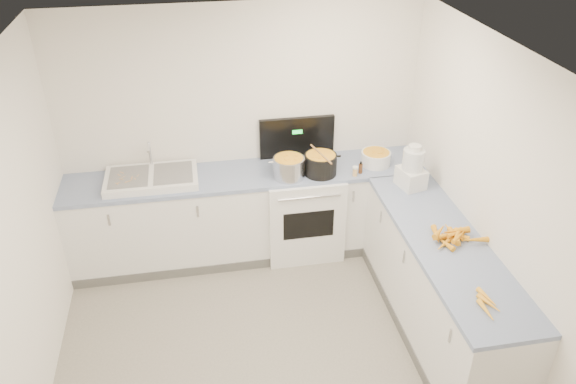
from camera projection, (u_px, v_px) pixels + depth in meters
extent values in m
cube|color=white|center=(248.00, 215.00, 5.70)|extent=(3.50, 0.60, 0.90)
cube|color=#8495BB|center=(247.00, 175.00, 5.45)|extent=(3.50, 0.62, 0.04)
cube|color=white|center=(439.00, 288.00, 4.74)|extent=(0.60, 2.20, 0.90)
cube|color=#8495BB|center=(447.00, 243.00, 4.50)|extent=(0.62, 2.20, 0.04)
cube|color=white|center=(302.00, 211.00, 5.76)|extent=(0.76, 0.65, 0.90)
cube|color=black|center=(297.00, 137.00, 5.65)|extent=(0.76, 0.05, 0.42)
cube|color=white|center=(152.00, 178.00, 5.29)|extent=(0.86, 0.52, 0.07)
cube|color=slate|center=(129.00, 177.00, 5.24)|extent=(0.36, 0.42, 0.01)
cube|color=slate|center=(173.00, 173.00, 5.30)|extent=(0.36, 0.42, 0.01)
cylinder|color=silver|center=(150.00, 153.00, 5.39)|extent=(0.03, 0.03, 0.24)
cylinder|color=silver|center=(289.00, 168.00, 5.34)|extent=(0.37, 0.37, 0.22)
cylinder|color=black|center=(320.00, 165.00, 5.39)|extent=(0.40, 0.40, 0.22)
cylinder|color=#AD7A47|center=(321.00, 154.00, 5.33)|extent=(0.12, 0.42, 0.02)
cylinder|color=white|center=(376.00, 158.00, 5.57)|extent=(0.33, 0.33, 0.14)
cylinder|color=#593319|center=(360.00, 169.00, 5.42)|extent=(0.04, 0.04, 0.10)
cylinder|color=#E5B266|center=(355.00, 172.00, 5.38)|extent=(0.05, 0.05, 0.08)
cube|color=white|center=(411.00, 178.00, 5.18)|extent=(0.26, 0.29, 0.18)
cylinder|color=silver|center=(413.00, 160.00, 5.08)|extent=(0.19, 0.19, 0.19)
cylinder|color=white|center=(415.00, 148.00, 5.02)|extent=(0.11, 0.11, 0.05)
cone|color=orange|center=(436.00, 234.00, 4.53)|extent=(0.09, 0.22, 0.05)
cone|color=orange|center=(459.00, 236.00, 4.51)|extent=(0.06, 0.16, 0.05)
cone|color=orange|center=(461.00, 236.00, 4.51)|extent=(0.15, 0.18, 0.05)
cone|color=orange|center=(456.00, 235.00, 4.53)|extent=(0.18, 0.17, 0.04)
cone|color=orange|center=(445.00, 244.00, 4.42)|extent=(0.19, 0.15, 0.04)
cone|color=orange|center=(445.00, 243.00, 4.43)|extent=(0.10, 0.19, 0.05)
cone|color=orange|center=(453.00, 238.00, 4.49)|extent=(0.17, 0.06, 0.05)
cone|color=orange|center=(442.00, 238.00, 4.48)|extent=(0.17, 0.07, 0.05)
cone|color=orange|center=(457.00, 235.00, 4.52)|extent=(0.19, 0.16, 0.05)
cone|color=orange|center=(460.00, 231.00, 4.58)|extent=(0.17, 0.06, 0.04)
cone|color=orange|center=(451.00, 240.00, 4.47)|extent=(0.12, 0.18, 0.04)
cone|color=orange|center=(447.00, 239.00, 4.49)|extent=(0.17, 0.07, 0.04)
cone|color=orange|center=(450.00, 237.00, 4.51)|extent=(0.21, 0.04, 0.04)
cone|color=orange|center=(450.00, 230.00, 4.58)|extent=(0.04, 0.18, 0.04)
cone|color=orange|center=(457.00, 231.00, 4.50)|extent=(0.21, 0.06, 0.05)
cone|color=orange|center=(457.00, 232.00, 4.52)|extent=(0.22, 0.04, 0.04)
cone|color=orange|center=(459.00, 237.00, 4.44)|extent=(0.18, 0.16, 0.04)
cone|color=orange|center=(476.00, 240.00, 4.43)|extent=(0.22, 0.07, 0.05)
cone|color=orange|center=(456.00, 233.00, 4.48)|extent=(0.18, 0.09, 0.04)
cone|color=orange|center=(456.00, 237.00, 4.45)|extent=(0.16, 0.20, 0.05)
cone|color=orange|center=(456.00, 237.00, 4.46)|extent=(0.11, 0.19, 0.05)
cone|color=orange|center=(439.00, 231.00, 4.48)|extent=(0.17, 0.18, 0.05)
cone|color=orange|center=(454.00, 235.00, 4.48)|extent=(0.05, 0.18, 0.04)
cone|color=orange|center=(449.00, 234.00, 4.48)|extent=(0.21, 0.08, 0.04)
cone|color=#FFAC26|center=(486.00, 310.00, 3.78)|extent=(0.05, 0.20, 0.04)
cone|color=#FFAC26|center=(489.00, 303.00, 3.84)|extent=(0.11, 0.19, 0.04)
cone|color=#FFAC26|center=(487.00, 297.00, 3.89)|extent=(0.08, 0.19, 0.04)
cube|color=tan|center=(121.00, 179.00, 5.18)|extent=(0.05, 0.04, 0.00)
cube|color=tan|center=(119.00, 175.00, 5.25)|extent=(0.04, 0.04, 0.00)
cube|color=tan|center=(117.00, 184.00, 5.12)|extent=(0.03, 0.04, 0.00)
cube|color=tan|center=(128.00, 181.00, 5.15)|extent=(0.05, 0.03, 0.00)
cube|color=tan|center=(123.00, 177.00, 5.23)|extent=(0.04, 0.04, 0.00)
cube|color=tan|center=(135.00, 179.00, 5.20)|extent=(0.02, 0.03, 0.00)
cube|color=tan|center=(118.00, 183.00, 5.13)|extent=(0.04, 0.03, 0.00)
cube|color=tan|center=(122.00, 173.00, 5.30)|extent=(0.04, 0.04, 0.00)
cube|color=tan|center=(132.00, 179.00, 5.20)|extent=(0.02, 0.04, 0.00)
cube|color=tan|center=(138.00, 176.00, 5.25)|extent=(0.02, 0.04, 0.00)
cube|color=tan|center=(125.00, 172.00, 5.31)|extent=(0.04, 0.02, 0.00)
cube|color=tan|center=(132.00, 177.00, 5.21)|extent=(0.01, 0.04, 0.00)
cube|color=tan|center=(126.00, 182.00, 5.14)|extent=(0.03, 0.02, 0.00)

